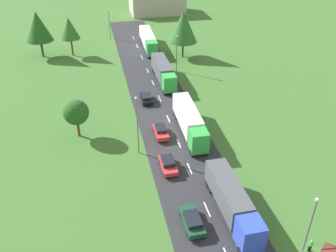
# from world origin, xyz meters

# --- Properties ---
(road) EXTENTS (10.00, 140.00, 0.06)m
(road) POSITION_xyz_m (0.00, 24.50, 0.03)
(road) COLOR #2B2B30
(road) RESTS_ON ground
(lane_marking_centre) EXTENTS (0.16, 119.49, 0.01)m
(lane_marking_centre) POSITION_xyz_m (0.00, 19.43, 0.07)
(lane_marking_centre) COLOR white
(lane_marking_centre) RESTS_ON road
(truck_lead) EXTENTS (2.58, 11.90, 3.57)m
(truck_lead) POSITION_xyz_m (2.35, 13.66, 2.11)
(truck_lead) COLOR blue
(truck_lead) RESTS_ON road
(truck_second) EXTENTS (2.77, 13.07, 3.65)m
(truck_second) POSITION_xyz_m (2.23, 31.34, 2.17)
(truck_second) COLOR green
(truck_second) RESTS_ON road
(truck_third) EXTENTS (2.55, 12.76, 3.70)m
(truck_third) POSITION_xyz_m (2.16, 50.56, 2.18)
(truck_third) COLOR green
(truck_third) RESTS_ON road
(truck_fourth) EXTENTS (2.89, 15.00, 3.53)m
(truck_fourth) POSITION_xyz_m (2.48, 70.15, 2.11)
(truck_fourth) COLOR green
(truck_fourth) RESTS_ON road
(car_second) EXTENTS (1.96, 4.41, 1.44)m
(car_second) POSITION_xyz_m (-2.35, 12.99, 0.82)
(car_second) COLOR #19472D
(car_second) RESTS_ON road
(car_third) EXTENTS (1.89, 4.10, 1.48)m
(car_third) POSITION_xyz_m (-2.80, 23.25, 0.83)
(car_third) COLOR red
(car_third) RESTS_ON road
(car_fourth) EXTENTS (1.83, 4.23, 1.45)m
(car_fourth) POSITION_xyz_m (-2.15, 31.34, 0.83)
(car_fourth) COLOR red
(car_fourth) RESTS_ON road
(car_fifth) EXTENTS (1.95, 4.14, 1.37)m
(car_fifth) POSITION_xyz_m (-2.48, 42.67, 0.79)
(car_fifth) COLOR black
(car_fifth) RESTS_ON road
(person_second) EXTENTS (0.38, 0.22, 1.59)m
(person_second) POSITION_xyz_m (8.33, 7.31, 0.82)
(person_second) COLOR black
(person_second) RESTS_ON ground
(lamppost_lead) EXTENTS (0.36, 0.36, 8.59)m
(lamppost_lead) POSITION_xyz_m (6.50, 6.10, 4.77)
(lamppost_lead) COLOR slate
(lamppost_lead) RESTS_ON ground
(lamppost_second) EXTENTS (0.36, 0.36, 8.83)m
(lamppost_second) POSITION_xyz_m (-6.03, 27.71, 4.90)
(lamppost_second) COLOR slate
(lamppost_second) RESTS_ON ground
(lamppost_third) EXTENTS (0.36, 0.36, 7.66)m
(lamppost_third) POSITION_xyz_m (5.84, 55.02, 4.30)
(lamppost_third) COLOR slate
(lamppost_third) RESTS_ON ground
(lamppost_fourth) EXTENTS (0.36, 0.36, 7.48)m
(lamppost_fourth) POSITION_xyz_m (-5.90, 79.37, 4.21)
(lamppost_fourth) COLOR slate
(lamppost_fourth) RESTS_ON ground
(tree_oak) EXTENTS (3.78, 3.78, 5.95)m
(tree_oak) POSITION_xyz_m (-14.18, 33.99, 4.04)
(tree_oak) COLOR #513823
(tree_oak) RESTS_ON ground
(tree_birch) EXTENTS (5.85, 5.85, 10.16)m
(tree_birch) POSITION_xyz_m (-21.99, 69.71, 6.92)
(tree_birch) COLOR #513823
(tree_birch) RESTS_ON ground
(tree_pine) EXTENTS (6.24, 6.24, 10.37)m
(tree_pine) POSITION_xyz_m (9.21, 62.89, 6.92)
(tree_pine) COLOR #513823
(tree_pine) RESTS_ON ground
(tree_elm) EXTENTS (4.30, 4.30, 8.67)m
(tree_elm) POSITION_xyz_m (-15.33, 69.01, 6.28)
(tree_elm) COLOR #513823
(tree_elm) RESTS_ON ground
(distant_building) EXTENTS (16.49, 11.24, 6.71)m
(distant_building) POSITION_xyz_m (10.72, 102.49, 3.36)
(distant_building) COLOR #B2A899
(distant_building) RESTS_ON ground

